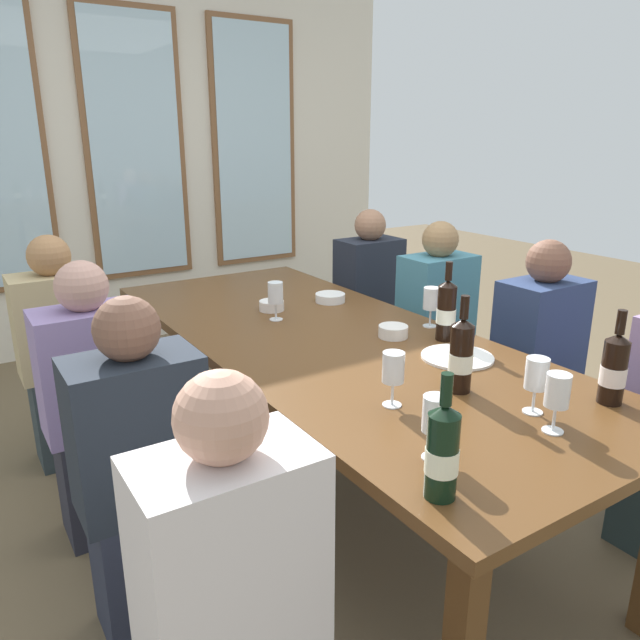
# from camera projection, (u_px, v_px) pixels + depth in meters

# --- Properties ---
(ground_plane) EXTENTS (12.00, 12.00, 0.00)m
(ground_plane) POSITION_uv_depth(u_px,v_px,m) (330.00, 492.00, 2.70)
(ground_plane) COLOR brown
(back_wall_with_windows) EXTENTS (4.24, 0.10, 2.90)m
(back_wall_with_windows) POSITION_uv_depth(u_px,v_px,m) (134.00, 146.00, 4.34)
(back_wall_with_windows) COLOR silver
(back_wall_with_windows) RESTS_ON ground
(dining_table) EXTENTS (1.04, 2.58, 0.74)m
(dining_table) POSITION_uv_depth(u_px,v_px,m) (331.00, 351.00, 2.50)
(dining_table) COLOR brown
(dining_table) RESTS_ON ground
(white_plate_0) EXTENTS (0.27, 0.27, 0.01)m
(white_plate_0) POSITION_uv_depth(u_px,v_px,m) (457.00, 357.00, 2.24)
(white_plate_0) COLOR white
(white_plate_0) RESTS_ON dining_table
(wine_bottle_0) EXTENTS (0.08, 0.08, 0.32)m
(wine_bottle_0) POSITION_uv_depth(u_px,v_px,m) (461.00, 355.00, 1.93)
(wine_bottle_0) COLOR black
(wine_bottle_0) RESTS_ON dining_table
(wine_bottle_1) EXTENTS (0.08, 0.08, 0.30)m
(wine_bottle_1) POSITION_uv_depth(u_px,v_px,m) (614.00, 369.00, 1.84)
(wine_bottle_1) COLOR black
(wine_bottle_1) RESTS_ON dining_table
(wine_bottle_2) EXTENTS (0.08, 0.08, 0.31)m
(wine_bottle_2) POSITION_uv_depth(u_px,v_px,m) (442.00, 451.00, 1.36)
(wine_bottle_2) COLOR black
(wine_bottle_2) RESTS_ON dining_table
(wine_bottle_3) EXTENTS (0.08, 0.08, 0.32)m
(wine_bottle_3) POSITION_uv_depth(u_px,v_px,m) (446.00, 310.00, 2.41)
(wine_bottle_3) COLOR black
(wine_bottle_3) RESTS_ON dining_table
(tasting_bowl_0) EXTENTS (0.15, 0.15, 0.04)m
(tasting_bowl_0) POSITION_uv_depth(u_px,v_px,m) (330.00, 298.00, 2.99)
(tasting_bowl_0) COLOR white
(tasting_bowl_0) RESTS_ON dining_table
(tasting_bowl_1) EXTENTS (0.12, 0.12, 0.05)m
(tasting_bowl_1) POSITION_uv_depth(u_px,v_px,m) (272.00, 306.00, 2.84)
(tasting_bowl_1) COLOR white
(tasting_bowl_1) RESTS_ON dining_table
(tasting_bowl_2) EXTENTS (0.12, 0.12, 0.05)m
(tasting_bowl_2) POSITION_uv_depth(u_px,v_px,m) (393.00, 331.00, 2.47)
(tasting_bowl_2) COLOR white
(tasting_bowl_2) RESTS_ON dining_table
(wine_glass_0) EXTENTS (0.07, 0.07, 0.17)m
(wine_glass_0) POSITION_uv_depth(u_px,v_px,m) (276.00, 295.00, 2.67)
(wine_glass_0) COLOR white
(wine_glass_0) RESTS_ON dining_table
(wine_glass_1) EXTENTS (0.07, 0.07, 0.17)m
(wine_glass_1) POSITION_uv_depth(u_px,v_px,m) (558.00, 392.00, 1.66)
(wine_glass_1) COLOR white
(wine_glass_1) RESTS_ON dining_table
(wine_glass_2) EXTENTS (0.07, 0.07, 0.17)m
(wine_glass_2) POSITION_uv_depth(u_px,v_px,m) (435.00, 417.00, 1.52)
(wine_glass_2) COLOR white
(wine_glass_2) RESTS_ON dining_table
(wine_glass_3) EXTENTS (0.07, 0.07, 0.17)m
(wine_glass_3) POSITION_uv_depth(u_px,v_px,m) (393.00, 369.00, 1.82)
(wine_glass_3) COLOR white
(wine_glass_3) RESTS_ON dining_table
(wine_glass_4) EXTENTS (0.07, 0.07, 0.17)m
(wine_glass_4) POSITION_uv_depth(u_px,v_px,m) (431.00, 299.00, 2.58)
(wine_glass_4) COLOR white
(wine_glass_4) RESTS_ON dining_table
(wine_glass_5) EXTENTS (0.07, 0.07, 0.17)m
(wine_glass_5) POSITION_uv_depth(u_px,v_px,m) (536.00, 376.00, 1.78)
(wine_glass_5) COLOR white
(wine_glass_5) RESTS_ON dining_table
(seated_person_0) EXTENTS (0.38, 0.24, 1.11)m
(seated_person_0) POSITION_uv_depth(u_px,v_px,m) (142.00, 480.00, 1.84)
(seated_person_0) COLOR #262B3C
(seated_person_0) RESTS_ON ground
(seated_person_1) EXTENTS (0.38, 0.24, 1.11)m
(seated_person_1) POSITION_uv_depth(u_px,v_px,m) (536.00, 367.00, 2.73)
(seated_person_1) COLOR #243339
(seated_person_1) RESTS_ON ground
(seated_person_2) EXTENTS (0.38, 0.24, 1.11)m
(seated_person_2) POSITION_uv_depth(u_px,v_px,m) (232.00, 619.00, 1.32)
(seated_person_2) COLOR #28212C
(seated_person_2) RESTS_ON ground
(seated_person_4) EXTENTS (0.38, 0.24, 1.11)m
(seated_person_4) POSITION_uv_depth(u_px,v_px,m) (97.00, 410.00, 2.31)
(seated_person_4) COLOR #282934
(seated_person_4) RESTS_ON ground
(seated_person_5) EXTENTS (0.38, 0.24, 1.11)m
(seated_person_5) POSITION_uv_depth(u_px,v_px,m) (435.00, 329.00, 3.27)
(seated_person_5) COLOR #292B34
(seated_person_5) RESTS_ON ground
(seated_person_6) EXTENTS (0.38, 0.24, 1.11)m
(seated_person_6) POSITION_uv_depth(u_px,v_px,m) (63.00, 357.00, 2.85)
(seated_person_6) COLOR #2E3A3F
(seated_person_6) RESTS_ON ground
(seated_person_7) EXTENTS (0.38, 0.24, 1.11)m
(seated_person_7) POSITION_uv_depth(u_px,v_px,m) (368.00, 304.00, 3.75)
(seated_person_7) COLOR #363540
(seated_person_7) RESTS_ON ground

